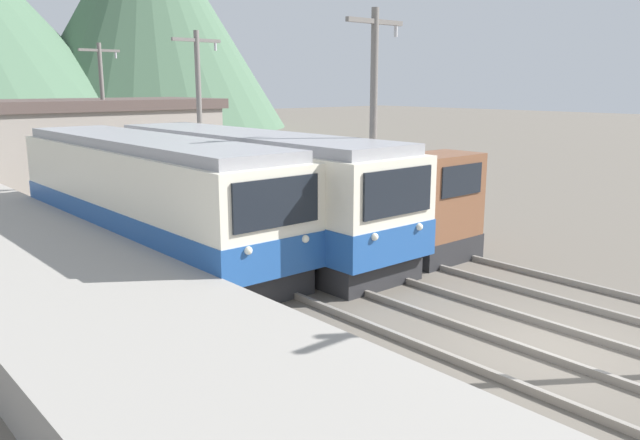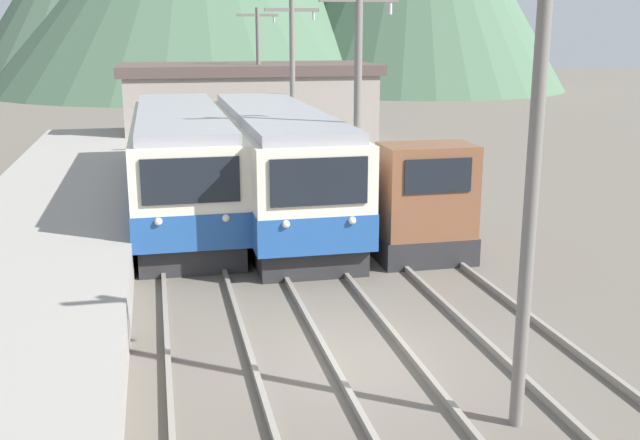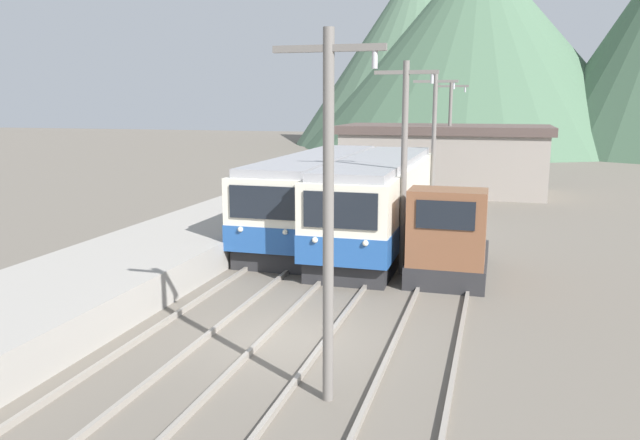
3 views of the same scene
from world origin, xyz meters
The scene contains 12 objects.
ground_plane centered at (0.00, 0.00, 0.00)m, with size 200.00×200.00×0.00m, color #665E54.
track_left centered at (-2.60, 0.00, 0.07)m, with size 1.54×60.00×0.14m.
track_center centered at (0.20, 0.00, 0.07)m, with size 1.54×60.00×0.14m.
track_right centered at (3.20, 0.00, 0.07)m, with size 1.54×60.00×0.14m.
commuter_train_left centered at (-2.60, 11.38, 1.59)m, with size 2.84×12.63×3.39m.
commuter_train_center centered at (0.20, 10.36, 1.61)m, with size 2.84×12.44×3.45m.
shunting_locomotive centered at (3.20, 6.70, 1.21)m, with size 2.40×4.64×3.00m.
catenary_mast_near centered at (1.71, -2.64, 3.72)m, with size 2.00×0.20×6.80m.
catenary_mast_mid centered at (1.71, 6.51, 3.72)m, with size 2.00×0.20×6.80m.
catenary_mast_far centered at (1.71, 15.66, 3.72)m, with size 2.00×0.20×6.80m.
catenary_mast_distant centered at (1.71, 24.81, 3.72)m, with size 2.00×0.20×6.80m.
station_building centered at (1.31, 26.00, 2.09)m, with size 12.60×6.30×4.14m.
Camera 2 is at (-3.32, -11.86, 5.69)m, focal length 42.00 mm.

